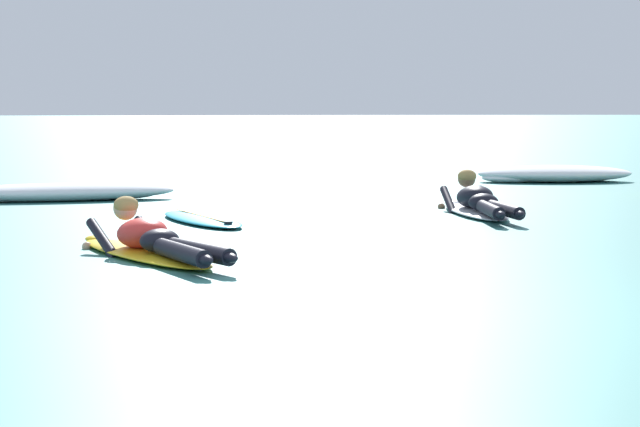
# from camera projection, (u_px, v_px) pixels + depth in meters

# --- Properties ---
(ground_plane) EXTENTS (120.00, 120.00, 0.00)m
(ground_plane) POSITION_uv_depth(u_px,v_px,m) (306.00, 192.00, 17.89)
(ground_plane) COLOR #387A75
(surfer_near) EXTENTS (1.60, 2.55, 0.54)m
(surfer_near) POSITION_uv_depth(u_px,v_px,m) (150.00, 243.00, 10.69)
(surfer_near) COLOR yellow
(surfer_near) RESTS_ON ground
(surfer_far) EXTENTS (0.64, 2.64, 0.54)m
(surfer_far) POSITION_uv_depth(u_px,v_px,m) (478.00, 203.00, 14.41)
(surfer_far) COLOR silver
(surfer_far) RESTS_ON ground
(drifting_surfboard) EXTENTS (1.21, 2.00, 0.16)m
(drifting_surfboard) POSITION_uv_depth(u_px,v_px,m) (202.00, 219.00, 13.65)
(drifting_surfboard) COLOR #2DB2D1
(drifting_surfboard) RESTS_ON ground
(whitewater_mid_right) EXTENTS (3.12, 1.23, 0.23)m
(whitewater_mid_right) POSITION_uv_depth(u_px,v_px,m) (56.00, 193.00, 16.34)
(whitewater_mid_right) COLOR white
(whitewater_mid_right) RESTS_ON ground
(whitewater_back) EXTENTS (2.43, 1.05, 0.26)m
(whitewater_back) POSITION_uv_depth(u_px,v_px,m) (555.00, 174.00, 19.82)
(whitewater_back) COLOR white
(whitewater_back) RESTS_ON ground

